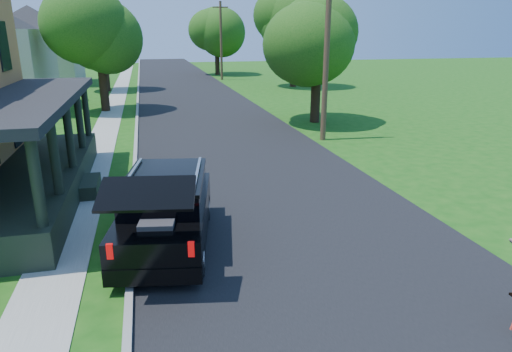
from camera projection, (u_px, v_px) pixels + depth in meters
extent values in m
plane|color=#144F0F|center=(320.00, 264.00, 10.01)|extent=(140.00, 140.00, 0.00)
cube|color=black|center=(204.00, 113.00, 28.54)|extent=(8.00, 120.00, 0.02)
cube|color=gray|center=(137.00, 116.00, 27.64)|extent=(0.15, 120.00, 0.12)
cube|color=gray|center=(111.00, 117.00, 27.29)|extent=(1.30, 120.00, 0.03)
cube|color=black|center=(40.00, 183.00, 13.92)|extent=(2.40, 10.00, 0.90)
cube|color=black|center=(27.00, 99.00, 13.14)|extent=(2.60, 10.30, 0.25)
cube|color=#B5AEA0|center=(34.00, 58.00, 43.30)|extent=(8.00, 8.00, 5.00)
pyramid|color=black|center=(27.00, 5.00, 41.87)|extent=(12.78, 12.78, 2.20)
cube|color=black|center=(167.00, 219.00, 10.72)|extent=(2.63, 4.73, 0.86)
cube|color=black|center=(166.00, 189.00, 10.65)|extent=(2.19, 3.03, 0.56)
cube|color=black|center=(165.00, 177.00, 10.56)|extent=(2.24, 3.13, 0.08)
cube|color=black|center=(147.00, 193.00, 8.21)|extent=(1.87, 1.22, 0.39)
cube|color=#333237|center=(158.00, 231.00, 9.35)|extent=(0.81, 0.72, 0.46)
cube|color=silver|center=(132.00, 173.00, 10.49)|extent=(0.49, 2.43, 0.06)
cube|color=silver|center=(197.00, 172.00, 10.58)|extent=(0.49, 2.43, 0.06)
cube|color=#990505|center=(110.00, 251.00, 8.47)|extent=(0.13, 0.08, 0.30)
cube|color=#990505|center=(191.00, 249.00, 8.56)|extent=(0.13, 0.08, 0.30)
cylinder|color=black|center=(143.00, 209.00, 12.17)|extent=(0.36, 0.72, 0.69)
cylinder|color=black|center=(205.00, 208.00, 12.26)|extent=(0.36, 0.72, 0.69)
cylinder|color=black|center=(118.00, 262.00, 9.36)|extent=(0.36, 0.72, 0.69)
cylinder|color=black|center=(198.00, 260.00, 9.46)|extent=(0.36, 0.72, 0.69)
cylinder|color=black|center=(104.00, 88.00, 28.75)|extent=(0.67, 0.67, 2.96)
sphere|color=#3E6C1D|center=(99.00, 36.00, 27.79)|extent=(6.27, 6.27, 5.01)
sphere|color=#3E6C1D|center=(101.00, 16.00, 27.16)|extent=(5.43, 5.43, 4.34)
sphere|color=#3E6C1D|center=(92.00, 26.00, 28.02)|extent=(5.57, 5.57, 4.45)
cylinder|color=black|center=(106.00, 71.00, 38.44)|extent=(0.59, 0.59, 3.31)
sphere|color=#3E6C1D|center=(102.00, 31.00, 37.45)|extent=(5.71, 5.71, 4.81)
sphere|color=#3E6C1D|center=(106.00, 17.00, 37.04)|extent=(4.95, 4.95, 4.17)
sphere|color=#3E6C1D|center=(95.00, 24.00, 37.41)|extent=(5.08, 5.08, 4.27)
cylinder|color=black|center=(316.00, 96.00, 25.26)|extent=(0.62, 0.62, 2.90)
sphere|color=#3E6C1D|center=(318.00, 38.00, 24.33)|extent=(5.73, 5.73, 4.93)
sphere|color=#3E6C1D|center=(327.00, 16.00, 23.75)|extent=(4.96, 4.96, 4.27)
sphere|color=#3E6C1D|center=(308.00, 27.00, 24.49)|extent=(5.09, 5.09, 4.38)
cylinder|color=black|center=(293.00, 67.00, 41.64)|extent=(0.62, 0.62, 3.57)
sphere|color=#3E6C1D|center=(294.00, 24.00, 40.52)|extent=(6.03, 6.03, 5.73)
sphere|color=#3E6C1D|center=(301.00, 9.00, 39.96)|extent=(5.23, 5.23, 4.97)
sphere|color=#3E6C1D|center=(287.00, 17.00, 40.57)|extent=(5.36, 5.36, 5.10)
cylinder|color=black|center=(217.00, 60.00, 53.32)|extent=(0.55, 0.55, 3.38)
sphere|color=#3E6C1D|center=(216.00, 30.00, 52.29)|extent=(5.20, 5.20, 5.10)
sphere|color=#3E6C1D|center=(220.00, 19.00, 51.76)|extent=(4.51, 4.51, 4.42)
sphere|color=#3E6C1D|center=(212.00, 24.00, 52.38)|extent=(4.62, 4.62, 4.53)
cylinder|color=#4B3723|center=(326.00, 55.00, 20.30)|extent=(0.28, 0.28, 7.72)
cylinder|color=#4B3723|center=(221.00, 41.00, 46.88)|extent=(0.31, 0.31, 7.78)
cube|color=#4B3723|center=(220.00, 7.00, 45.88)|extent=(1.54, 0.53, 0.12)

